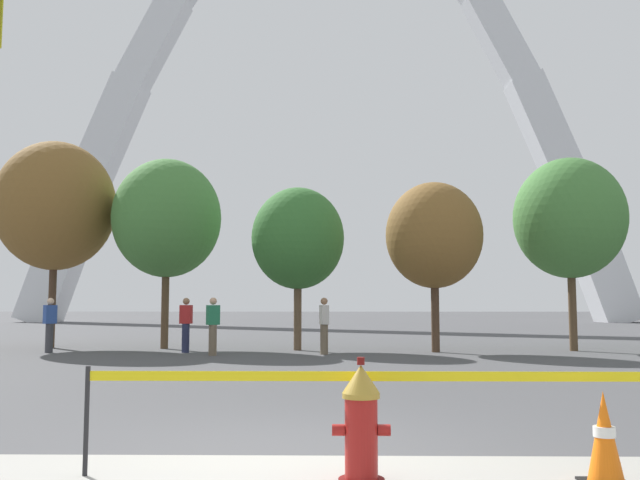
{
  "coord_description": "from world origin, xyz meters",
  "views": [
    {
      "loc": [
        0.38,
        -6.62,
        1.41
      ],
      "look_at": [
        0.18,
        5.0,
        2.5
      ],
      "focal_mm": 38.43,
      "sensor_mm": 36.0,
      "label": 1
    }
  ],
  "objects_px": {
    "monument_arch": "(327,113)",
    "pedestrian_walking_left": "(186,324)",
    "fire_hydrant": "(361,424)",
    "pedestrian_walking_right": "(50,324)",
    "traffic_cone_by_hydrant": "(605,439)",
    "pedestrian_near_trees": "(324,325)",
    "pedestrian_standing_center": "(213,326)"
  },
  "relations": [
    {
      "from": "monument_arch",
      "to": "pedestrian_walking_left",
      "type": "distance_m",
      "value": 37.48
    },
    {
      "from": "fire_hydrant",
      "to": "pedestrian_walking_right",
      "type": "bearing_deg",
      "value": 120.38
    },
    {
      "from": "fire_hydrant",
      "to": "monument_arch",
      "type": "height_order",
      "value": "monument_arch"
    },
    {
      "from": "traffic_cone_by_hydrant",
      "to": "pedestrian_walking_right",
      "type": "relative_size",
      "value": 0.46
    },
    {
      "from": "monument_arch",
      "to": "pedestrian_near_trees",
      "type": "bearing_deg",
      "value": -89.72
    },
    {
      "from": "pedestrian_walking_left",
      "to": "pedestrian_standing_center",
      "type": "relative_size",
      "value": 1.0
    },
    {
      "from": "monument_arch",
      "to": "pedestrian_walking_left",
      "type": "height_order",
      "value": "monument_arch"
    },
    {
      "from": "monument_arch",
      "to": "pedestrian_near_trees",
      "type": "distance_m",
      "value": 37.88
    },
    {
      "from": "traffic_cone_by_hydrant",
      "to": "pedestrian_standing_center",
      "type": "bearing_deg",
      "value": 111.96
    },
    {
      "from": "monument_arch",
      "to": "pedestrian_walking_right",
      "type": "relative_size",
      "value": 30.43
    },
    {
      "from": "fire_hydrant",
      "to": "pedestrian_near_trees",
      "type": "height_order",
      "value": "pedestrian_near_trees"
    },
    {
      "from": "pedestrian_walking_left",
      "to": "pedestrian_walking_right",
      "type": "distance_m",
      "value": 3.96
    },
    {
      "from": "pedestrian_standing_center",
      "to": "traffic_cone_by_hydrant",
      "type": "bearing_deg",
      "value": -68.04
    },
    {
      "from": "fire_hydrant",
      "to": "traffic_cone_by_hydrant",
      "type": "relative_size",
      "value": 1.36
    },
    {
      "from": "fire_hydrant",
      "to": "pedestrian_standing_center",
      "type": "bearing_deg",
      "value": 104.64
    },
    {
      "from": "pedestrian_standing_center",
      "to": "pedestrian_walking_left",
      "type": "bearing_deg",
      "value": 131.67
    },
    {
      "from": "monument_arch",
      "to": "pedestrian_near_trees",
      "type": "height_order",
      "value": "monument_arch"
    },
    {
      "from": "pedestrian_walking_left",
      "to": "pedestrian_near_trees",
      "type": "relative_size",
      "value": 1.0
    },
    {
      "from": "pedestrian_standing_center",
      "to": "pedestrian_near_trees",
      "type": "bearing_deg",
      "value": 8.37
    },
    {
      "from": "monument_arch",
      "to": "pedestrian_walking_left",
      "type": "xyz_separation_m",
      "value": [
        -3.88,
        -33.72,
        -15.9
      ]
    },
    {
      "from": "pedestrian_walking_left",
      "to": "pedestrian_near_trees",
      "type": "xyz_separation_m",
      "value": [
        4.05,
        -0.65,
        0.0
      ]
    },
    {
      "from": "traffic_cone_by_hydrant",
      "to": "pedestrian_near_trees",
      "type": "height_order",
      "value": "pedestrian_near_trees"
    },
    {
      "from": "traffic_cone_by_hydrant",
      "to": "pedestrian_near_trees",
      "type": "bearing_deg",
      "value": 99.6
    },
    {
      "from": "fire_hydrant",
      "to": "monument_arch",
      "type": "relative_size",
      "value": 0.02
    },
    {
      "from": "traffic_cone_by_hydrant",
      "to": "pedestrian_standing_center",
      "type": "height_order",
      "value": "pedestrian_standing_center"
    },
    {
      "from": "pedestrian_walking_right",
      "to": "pedestrian_near_trees",
      "type": "distance_m",
      "value": 8.02
    },
    {
      "from": "fire_hydrant",
      "to": "pedestrian_near_trees",
      "type": "relative_size",
      "value": 0.62
    },
    {
      "from": "fire_hydrant",
      "to": "pedestrian_standing_center",
      "type": "xyz_separation_m",
      "value": [
        -3.5,
        13.42,
        0.35
      ]
    },
    {
      "from": "pedestrian_walking_left",
      "to": "pedestrian_standing_center",
      "type": "bearing_deg",
      "value": -48.33
    },
    {
      "from": "monument_arch",
      "to": "pedestrian_walking_right",
      "type": "height_order",
      "value": "monument_arch"
    },
    {
      "from": "pedestrian_standing_center",
      "to": "pedestrian_walking_right",
      "type": "bearing_deg",
      "value": 168.64
    },
    {
      "from": "monument_arch",
      "to": "pedestrian_standing_center",
      "type": "xyz_separation_m",
      "value": [
        -2.89,
        -34.83,
        -15.9
      ]
    }
  ]
}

